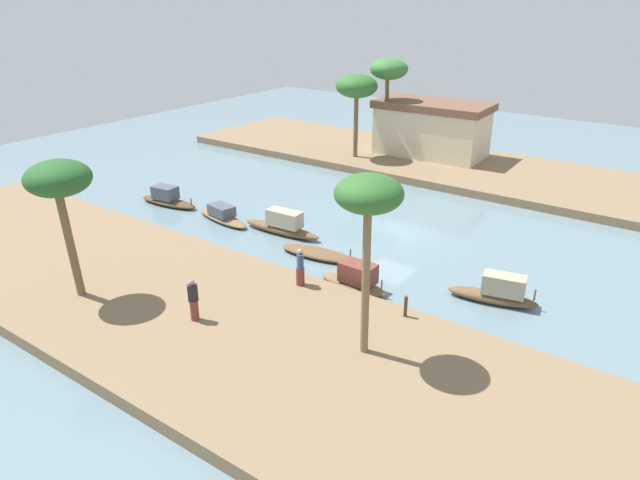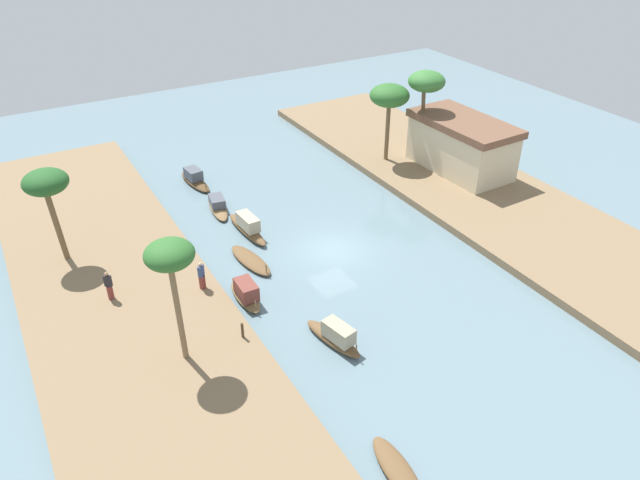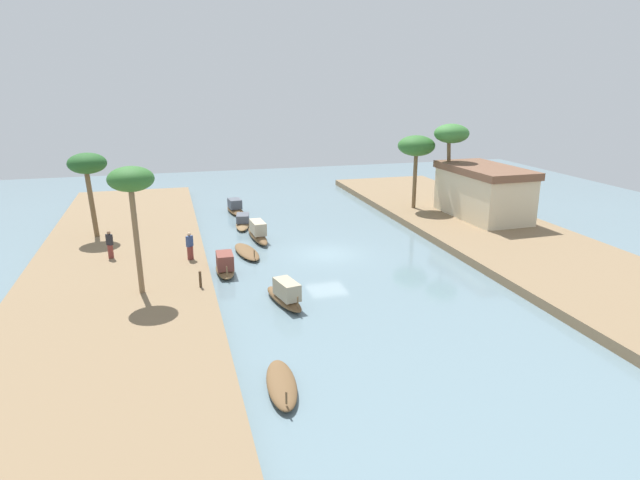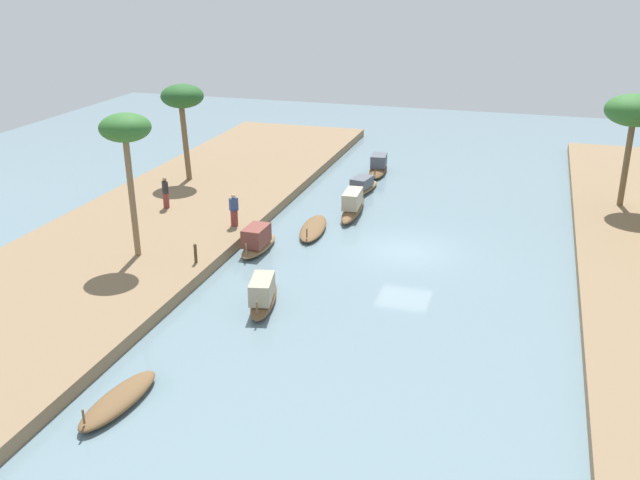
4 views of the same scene
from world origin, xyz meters
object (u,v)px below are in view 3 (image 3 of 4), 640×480
Objects in this scene: sampan_with_red_awning at (258,233)px; palm_tree_right_tall at (416,147)px; mooring_post at (200,279)px; person_on_near_bank at (190,248)px; palm_tree_left_near at (87,166)px; palm_tree_left_far at (131,183)px; sampan_near_left_bank at (247,252)px; person_by_mooring at (110,246)px; sampan_upstream_small at (281,384)px; sampan_downstream_large at (243,222)px; sampan_foreground at (225,265)px; riverside_building at (483,191)px; sampan_midstream at (285,295)px; palm_tree_right_short at (451,135)px; sampan_open_hull at (235,208)px.

sampan_with_red_awning is 0.80× the size of palm_tree_right_tall.
palm_tree_right_tall reaches higher than mooring_post.
person_on_near_bank is 10.13m from palm_tree_left_near.
palm_tree_left_far is at bearing -41.37° from sampan_with_red_awning.
mooring_post is (6.60, -3.36, 0.78)m from sampan_near_left_bank.
palm_tree_right_tall is at bearing 59.77° from person_by_mooring.
sampan_near_left_bank is at bearing -178.48° from sampan_upstream_small.
sampan_downstream_large is 4.90× the size of mooring_post.
person_on_near_bank is (-1.61, -1.88, 0.74)m from sampan_foreground.
palm_tree_left_far is (-10.08, -5.19, 5.96)m from sampan_upstream_small.
sampan_downstream_large is 15.43m from palm_tree_right_tall.
sampan_upstream_small is at bearing 21.44° from palm_tree_left_near.
palm_tree_left_near reaches higher than riverside_building.
sampan_midstream is at bearing 71.84° from palm_tree_left_far.
person_on_near_bank is at bearing 150.92° from palm_tree_left_far.
palm_tree_left_near reaches higher than sampan_foreground.
person_by_mooring is 27.30m from palm_tree_right_short.
palm_tree_right_short is (-6.43, 25.99, 5.33)m from person_by_mooring.
palm_tree_left_near is 12.27m from palm_tree_left_far.
palm_tree_left_far reaches higher than mooring_post.
sampan_near_left_bank is at bearing 153.02° from mooring_post.
sampan_midstream is at bearing 25.05° from sampan_foreground.
sampan_downstream_large is 0.70× the size of palm_tree_right_tall.
palm_tree_left_far reaches higher than palm_tree_left_near.
palm_tree_left_near is 25.07m from palm_tree_right_tall.
palm_tree_left_far reaches higher than palm_tree_right_tall.
person_by_mooring is at bearing -76.09° from palm_tree_right_short.
sampan_with_red_awning is 10.88m from mooring_post.
sampan_open_hull is 20.40m from riverside_building.
sampan_midstream reaches higher than sampan_downstream_large.
sampan_upstream_small is 15.17m from person_on_near_bank.
palm_tree_left_far reaches higher than person_by_mooring.
sampan_open_hull reaches higher than sampan_upstream_small.
mooring_post is (6.47, 4.92, -0.34)m from person_by_mooring.
sampan_upstream_small is 30.35m from palm_tree_right_short.
palm_tree_left_near is at bearing -87.78° from palm_tree_right_short.
palm_tree_right_short is (-3.07, 16.45, 6.11)m from sampan_with_red_awning.
palm_tree_right_tall is (-0.24, 14.49, 5.30)m from sampan_downstream_large.
person_by_mooring is 0.28× the size of palm_tree_right_tall.
palm_tree_right_tall is at bearing 123.07° from palm_tree_left_far.
palm_tree_right_tall reaches higher than riverside_building.
person_by_mooring is (0.13, -8.28, 1.12)m from sampan_near_left_bank.
palm_tree_left_far is at bearing -31.24° from person_by_mooring.
sampan_midstream is at bearing -6.21° from sampan_open_hull.
person_on_near_bank is at bearing -48.35° from sampan_with_red_awning.
sampan_foreground is 20.80m from palm_tree_right_tall.
sampan_foreground is at bearing -35.38° from sampan_near_left_bank.
sampan_foreground is at bearing 42.99° from palm_tree_left_near.
person_by_mooring reaches higher than sampan_foreground.
sampan_open_hull is at bearing 168.95° from sampan_near_left_bank.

